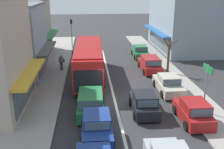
% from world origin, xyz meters
% --- Properties ---
extents(ground_plane, '(140.00, 140.00, 0.00)m').
position_xyz_m(ground_plane, '(0.00, 0.00, 0.00)').
color(ground_plane, '#2D2D30').
extents(lane_centre_line, '(0.20, 28.00, 0.01)m').
position_xyz_m(lane_centre_line, '(0.00, 4.00, 0.00)').
color(lane_centre_line, silver).
rests_on(lane_centre_line, ground).
extents(sidewalk_left, '(5.20, 44.00, 0.14)m').
position_xyz_m(sidewalk_left, '(-6.80, 6.00, 0.07)').
color(sidewalk_left, gray).
rests_on(sidewalk_left, ground).
extents(kerb_right, '(2.80, 44.00, 0.12)m').
position_xyz_m(kerb_right, '(6.20, 6.00, 0.06)').
color(kerb_right, gray).
rests_on(kerb_right, ground).
extents(shopfront_mid_block, '(8.44, 7.28, 7.05)m').
position_xyz_m(shopfront_mid_block, '(-10.18, 7.68, 3.52)').
color(shopfront_mid_block, '#84939E').
rests_on(shopfront_mid_block, ground).
extents(shopfront_far_end, '(7.19, 8.42, 7.09)m').
position_xyz_m(shopfront_far_end, '(-10.18, 15.91, 3.54)').
color(shopfront_far_end, gray).
rests_on(shopfront_far_end, ground).
extents(building_right_far, '(8.28, 12.24, 9.82)m').
position_xyz_m(building_right_far, '(11.48, 17.54, 4.90)').
color(building_right_far, '#84939E').
rests_on(building_right_far, ground).
extents(city_bus, '(2.91, 10.91, 3.23)m').
position_xyz_m(city_bus, '(-1.92, 6.39, 1.88)').
color(city_bus, red).
rests_on(city_bus, ground).
extents(wagon_queue_gap_filler, '(2.06, 4.56, 1.58)m').
position_xyz_m(wagon_queue_gap_filler, '(-1.90, -1.24, 0.75)').
color(wagon_queue_gap_filler, '#1E6638').
rests_on(wagon_queue_gap_filler, ground).
extents(hatchback_behind_bus_near, '(1.91, 3.75, 1.54)m').
position_xyz_m(hatchback_behind_bus_near, '(1.87, -1.66, 0.71)').
color(hatchback_behind_bus_near, black).
rests_on(hatchback_behind_bus_near, ground).
extents(sedan_adjacent_lane_lead, '(1.91, 4.21, 1.47)m').
position_xyz_m(sedan_adjacent_lane_lead, '(-1.58, -4.38, 0.66)').
color(sedan_adjacent_lane_lead, navy).
rests_on(sedan_adjacent_lane_lead, ground).
extents(parked_hatchback_kerb_front, '(1.84, 3.71, 1.54)m').
position_xyz_m(parked_hatchback_kerb_front, '(4.80, -3.28, 0.71)').
color(parked_hatchback_kerb_front, maroon).
rests_on(parked_hatchback_kerb_front, ground).
extents(parked_sedan_kerb_second, '(1.90, 4.20, 1.47)m').
position_xyz_m(parked_sedan_kerb_second, '(4.72, 2.01, 0.66)').
color(parked_sedan_kerb_second, '#B7B29E').
rests_on(parked_sedan_kerb_second, ground).
extents(parked_wagon_kerb_third, '(1.94, 4.50, 1.58)m').
position_xyz_m(parked_wagon_kerb_third, '(4.49, 7.87, 0.75)').
color(parked_wagon_kerb_third, maroon).
rests_on(parked_wagon_kerb_third, ground).
extents(parked_sedan_kerb_rear, '(1.97, 4.24, 1.47)m').
position_xyz_m(parked_sedan_kerb_rear, '(4.59, 13.75, 0.66)').
color(parked_sedan_kerb_rear, '#1E6638').
rests_on(parked_sedan_kerb_rear, ground).
extents(traffic_light_downstreet, '(0.33, 0.24, 4.20)m').
position_xyz_m(traffic_light_downstreet, '(-4.26, 19.39, 2.85)').
color(traffic_light_downstreet, gray).
rests_on(traffic_light_downstreet, ground).
extents(directional_road_sign, '(0.10, 1.40, 3.60)m').
position_xyz_m(directional_road_sign, '(5.99, -2.17, 2.68)').
color(directional_road_sign, gray).
rests_on(directional_road_sign, ground).
extents(street_tree_right, '(1.55, 1.44, 3.81)m').
position_xyz_m(street_tree_right, '(6.13, 6.87, 1.78)').
color(street_tree_right, brown).
rests_on(street_tree_right, ground).
extents(pedestrian_with_handbag_near, '(0.58, 0.53, 1.63)m').
position_xyz_m(pedestrian_with_handbag_near, '(-4.82, 8.63, 1.07)').
color(pedestrian_with_handbag_near, '#333338').
rests_on(pedestrian_with_handbag_near, sidewalk_left).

